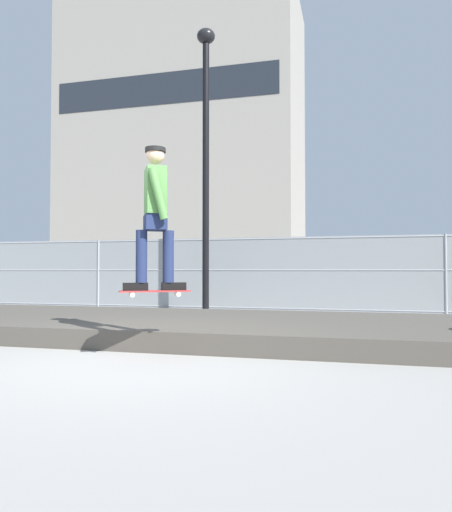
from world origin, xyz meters
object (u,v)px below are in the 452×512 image
at_px(skater, 155,209).
at_px(parked_car_near, 161,276).
at_px(parked_car_mid, 336,276).
at_px(street_lamp, 206,135).
at_px(skateboard, 155,292).

relative_size(skater, parked_car_near, 0.37).
height_order(parked_car_near, parked_car_mid, same).
distance_m(street_lamp, parked_car_near, 5.16).
relative_size(street_lamp, parked_car_mid, 1.55).
relative_size(skateboard, parked_car_near, 0.17).
distance_m(skateboard, street_lamp, 6.98).
xyz_separation_m(parked_car_near, parked_car_mid, (5.35, 0.01, 0.00)).
relative_size(skater, parked_car_mid, 0.38).
xyz_separation_m(skateboard, parked_car_mid, (1.75, 8.91, 0.06)).
bearing_deg(skater, parked_car_mid, 78.90).
distance_m(parked_car_near, parked_car_mid, 5.35).
relative_size(skater, street_lamp, 0.24).
bearing_deg(skateboard, parked_car_mid, 78.90).
bearing_deg(street_lamp, skater, -78.45).
distance_m(skater, parked_car_near, 9.65).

